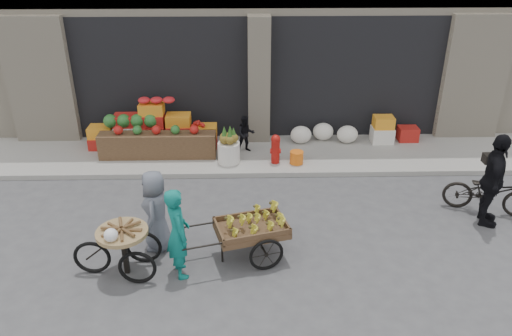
{
  "coord_description": "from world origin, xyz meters",
  "views": [
    {
      "loc": [
        -0.36,
        -7.1,
        5.34
      ],
      "look_at": [
        -0.16,
        1.32,
        1.1
      ],
      "focal_mm": 35.0,
      "sensor_mm": 36.0,
      "label": 1
    }
  ],
  "objects_px": {
    "orange_bucket": "(297,157)",
    "seated_person": "(246,134)",
    "tricycle_cart": "(123,244)",
    "vendor_grey": "(156,211)",
    "cyclist": "(493,181)",
    "bicycle": "(489,192)",
    "pineapple_bin": "(229,152)",
    "banana_cart": "(249,227)",
    "fire_hydrant": "(276,148)",
    "vendor_woman": "(178,233)"
  },
  "relations": [
    {
      "from": "fire_hydrant",
      "to": "orange_bucket",
      "type": "height_order",
      "value": "fire_hydrant"
    },
    {
      "from": "fire_hydrant",
      "to": "vendor_woman",
      "type": "distance_m",
      "value": 4.33
    },
    {
      "from": "fire_hydrant",
      "to": "vendor_grey",
      "type": "distance_m",
      "value": 3.91
    },
    {
      "from": "cyclist",
      "to": "banana_cart",
      "type": "bearing_deg",
      "value": 122.36
    },
    {
      "from": "tricycle_cart",
      "to": "cyclist",
      "type": "height_order",
      "value": "cyclist"
    },
    {
      "from": "vendor_grey",
      "to": "bicycle",
      "type": "bearing_deg",
      "value": 101.61
    },
    {
      "from": "bicycle",
      "to": "tricycle_cart",
      "type": "bearing_deg",
      "value": 124.66
    },
    {
      "from": "vendor_woman",
      "to": "bicycle",
      "type": "relative_size",
      "value": 0.93
    },
    {
      "from": "seated_person",
      "to": "banana_cart",
      "type": "distance_m",
      "value": 4.16
    },
    {
      "from": "pineapple_bin",
      "to": "vendor_grey",
      "type": "xyz_separation_m",
      "value": [
        -1.18,
        -3.21,
        0.38
      ]
    },
    {
      "from": "tricycle_cart",
      "to": "bicycle",
      "type": "bearing_deg",
      "value": 14.94
    },
    {
      "from": "fire_hydrant",
      "to": "cyclist",
      "type": "height_order",
      "value": "cyclist"
    },
    {
      "from": "cyclist",
      "to": "bicycle",
      "type": "bearing_deg",
      "value": -6.46
    },
    {
      "from": "vendor_grey",
      "to": "cyclist",
      "type": "relative_size",
      "value": 0.81
    },
    {
      "from": "pineapple_bin",
      "to": "banana_cart",
      "type": "relative_size",
      "value": 0.24
    },
    {
      "from": "orange_bucket",
      "to": "banana_cart",
      "type": "xyz_separation_m",
      "value": [
        -1.16,
        -3.46,
        0.35
      ]
    },
    {
      "from": "vendor_woman",
      "to": "cyclist",
      "type": "xyz_separation_m",
      "value": [
        5.74,
        1.41,
        0.13
      ]
    },
    {
      "from": "fire_hydrant",
      "to": "seated_person",
      "type": "distance_m",
      "value": 0.96
    },
    {
      "from": "banana_cart",
      "to": "tricycle_cart",
      "type": "relative_size",
      "value": 1.53
    },
    {
      "from": "seated_person",
      "to": "bicycle",
      "type": "xyz_separation_m",
      "value": [
        4.83,
        -2.77,
        -0.13
      ]
    },
    {
      "from": "pineapple_bin",
      "to": "cyclist",
      "type": "relative_size",
      "value": 0.28
    },
    {
      "from": "tricycle_cart",
      "to": "vendor_woman",
      "type": "bearing_deg",
      "value": -1.72
    },
    {
      "from": "fire_hydrant",
      "to": "cyclist",
      "type": "distance_m",
      "value": 4.69
    },
    {
      "from": "fire_hydrant",
      "to": "bicycle",
      "type": "height_order",
      "value": "bicycle"
    },
    {
      "from": "orange_bucket",
      "to": "banana_cart",
      "type": "bearing_deg",
      "value": -108.52
    },
    {
      "from": "tricycle_cart",
      "to": "vendor_grey",
      "type": "relative_size",
      "value": 0.94
    },
    {
      "from": "banana_cart",
      "to": "vendor_woman",
      "type": "bearing_deg",
      "value": -175.84
    },
    {
      "from": "tricycle_cart",
      "to": "seated_person",
      "type": "bearing_deg",
      "value": 66.42
    },
    {
      "from": "vendor_grey",
      "to": "bicycle",
      "type": "xyz_separation_m",
      "value": [
        6.42,
        1.05,
        -0.3
      ]
    },
    {
      "from": "orange_bucket",
      "to": "tricycle_cart",
      "type": "bearing_deg",
      "value": -129.95
    },
    {
      "from": "fire_hydrant",
      "to": "banana_cart",
      "type": "xyz_separation_m",
      "value": [
        -0.66,
        -3.51,
        0.12
      ]
    },
    {
      "from": "pineapple_bin",
      "to": "seated_person",
      "type": "height_order",
      "value": "seated_person"
    },
    {
      "from": "orange_bucket",
      "to": "vendor_woman",
      "type": "relative_size",
      "value": 0.2
    },
    {
      "from": "banana_cart",
      "to": "vendor_grey",
      "type": "relative_size",
      "value": 1.44
    },
    {
      "from": "fire_hydrant",
      "to": "tricycle_cart",
      "type": "relative_size",
      "value": 0.5
    },
    {
      "from": "orange_bucket",
      "to": "cyclist",
      "type": "height_order",
      "value": "cyclist"
    },
    {
      "from": "seated_person",
      "to": "vendor_grey",
      "type": "relative_size",
      "value": 0.62
    },
    {
      "from": "cyclist",
      "to": "vendor_woman",
      "type": "bearing_deg",
      "value": 123.93
    },
    {
      "from": "vendor_grey",
      "to": "cyclist",
      "type": "distance_m",
      "value": 6.25
    },
    {
      "from": "pineapple_bin",
      "to": "seated_person",
      "type": "xyz_separation_m",
      "value": [
        0.4,
        0.6,
        0.21
      ]
    },
    {
      "from": "vendor_grey",
      "to": "fire_hydrant",
      "type": "bearing_deg",
      "value": 146.51
    },
    {
      "from": "fire_hydrant",
      "to": "vendor_grey",
      "type": "height_order",
      "value": "vendor_grey"
    },
    {
      "from": "orange_bucket",
      "to": "vendor_grey",
      "type": "relative_size",
      "value": 0.21
    },
    {
      "from": "seated_person",
      "to": "vendor_grey",
      "type": "bearing_deg",
      "value": -122.55
    },
    {
      "from": "seated_person",
      "to": "cyclist",
      "type": "relative_size",
      "value": 0.5
    },
    {
      "from": "orange_bucket",
      "to": "seated_person",
      "type": "distance_m",
      "value": 1.42
    },
    {
      "from": "tricycle_cart",
      "to": "cyclist",
      "type": "distance_m",
      "value": 6.8
    },
    {
      "from": "pineapple_bin",
      "to": "vendor_woman",
      "type": "relative_size",
      "value": 0.33
    },
    {
      "from": "fire_hydrant",
      "to": "orange_bucket",
      "type": "xyz_separation_m",
      "value": [
        0.5,
        -0.05,
        -0.23
      ]
    },
    {
      "from": "bicycle",
      "to": "banana_cart",
      "type": "bearing_deg",
      "value": 126.36
    }
  ]
}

